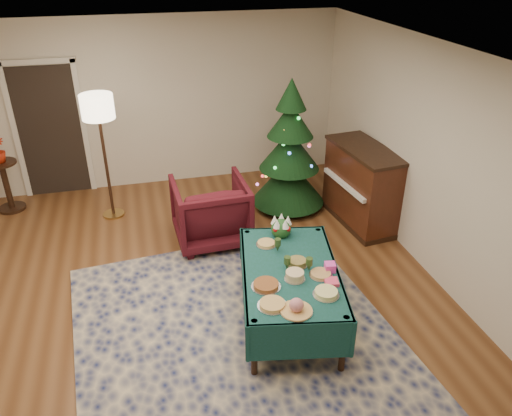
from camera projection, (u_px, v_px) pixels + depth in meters
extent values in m
plane|color=#593319|center=(187.00, 311.00, 5.56)|extent=(7.00, 7.00, 0.00)
plane|color=white|center=(167.00, 65.00, 4.28)|extent=(7.00, 7.00, 0.00)
plane|color=beige|center=(153.00, 104.00, 7.91)|extent=(6.00, 0.00, 6.00)
plane|color=beige|center=(447.00, 173.00, 5.57)|extent=(0.00, 7.00, 7.00)
cube|color=black|center=(51.00, 133.00, 7.71)|extent=(0.92, 0.02, 2.04)
cube|color=silver|center=(15.00, 134.00, 7.57)|extent=(0.08, 0.04, 2.14)
cube|color=silver|center=(84.00, 128.00, 7.79)|extent=(0.08, 0.04, 2.14)
cube|color=silver|center=(36.00, 62.00, 7.19)|extent=(1.08, 0.04, 0.08)
cube|color=#141E4C|center=(246.00, 357.00, 4.93)|extent=(3.57, 4.48, 0.02)
cylinder|color=black|center=(254.00, 348.00, 4.59)|extent=(0.06, 0.06, 0.66)
cylinder|color=black|center=(247.00, 255.00, 5.94)|extent=(0.06, 0.06, 0.66)
cylinder|color=black|center=(343.00, 345.00, 4.63)|extent=(0.06, 0.06, 0.66)
cylinder|color=black|center=(316.00, 253.00, 5.98)|extent=(0.06, 0.06, 0.66)
cube|color=#124034|center=(290.00, 270.00, 5.14)|extent=(1.27, 1.83, 0.04)
cube|color=#124034|center=(282.00, 243.00, 5.96)|extent=(0.99, 0.22, 0.42)
cube|color=#124034|center=(301.00, 341.00, 4.50)|extent=(0.99, 0.22, 0.42)
cube|color=#124034|center=(335.00, 284.00, 5.25)|extent=(0.35, 1.68, 0.42)
cube|color=#124034|center=(244.00, 287.00, 5.20)|extent=(0.35, 1.68, 0.42)
cylinder|color=silver|center=(272.00, 306.00, 4.61)|extent=(0.28, 0.28, 0.01)
cylinder|color=tan|center=(272.00, 304.00, 4.60)|extent=(0.24, 0.24, 0.03)
cylinder|color=silver|center=(296.00, 311.00, 4.54)|extent=(0.30, 0.30, 0.01)
sphere|color=#CC727A|center=(296.00, 305.00, 4.50)|extent=(0.13, 0.13, 0.13)
cylinder|color=silver|center=(326.00, 295.00, 4.75)|extent=(0.26, 0.26, 0.01)
cylinder|color=#D8D172|center=(326.00, 292.00, 4.73)|extent=(0.22, 0.22, 0.04)
cylinder|color=silver|center=(266.00, 286.00, 4.86)|extent=(0.29, 0.29, 0.01)
cylinder|color=brown|center=(266.00, 285.00, 4.85)|extent=(0.25, 0.25, 0.04)
cylinder|color=silver|center=(295.00, 279.00, 4.97)|extent=(0.21, 0.21, 0.01)
cylinder|color=tan|center=(295.00, 275.00, 4.95)|extent=(0.18, 0.18, 0.08)
cylinder|color=silver|center=(321.00, 275.00, 5.02)|extent=(0.24, 0.24, 0.01)
cylinder|color=#B2844C|center=(321.00, 274.00, 5.01)|extent=(0.20, 0.20, 0.03)
cylinder|color=silver|center=(297.00, 264.00, 5.19)|extent=(0.22, 0.22, 0.01)
cylinder|color=maroon|center=(297.00, 262.00, 5.17)|extent=(0.19, 0.19, 0.05)
cylinder|color=silver|center=(266.00, 245.00, 5.53)|extent=(0.23, 0.23, 0.01)
cylinder|color=tan|center=(266.00, 243.00, 5.52)|extent=(0.19, 0.19, 0.03)
cone|color=#2D471E|center=(278.00, 248.00, 5.40)|extent=(0.06, 0.06, 0.08)
cylinder|color=#2D471E|center=(278.00, 242.00, 5.37)|extent=(0.07, 0.07, 0.08)
cone|color=#2D471E|center=(309.00, 268.00, 5.08)|extent=(0.06, 0.06, 0.08)
cylinder|color=#2D471E|center=(309.00, 261.00, 5.05)|extent=(0.07, 0.07, 0.08)
cone|color=#2D471E|center=(287.00, 266.00, 5.10)|extent=(0.06, 0.06, 0.08)
cylinder|color=#2D471E|center=(287.00, 260.00, 5.06)|extent=(0.07, 0.07, 0.08)
cube|color=#F04269|center=(331.00, 282.00, 4.91)|extent=(0.16, 0.16, 0.04)
cube|color=#F243C0|center=(330.00, 267.00, 5.08)|extent=(0.12, 0.12, 0.09)
sphere|color=#1E4C1E|center=(281.00, 229.00, 5.67)|extent=(0.23, 0.23, 0.23)
cone|color=white|center=(288.00, 220.00, 5.63)|extent=(0.09, 0.09, 0.11)
cone|color=white|center=(281.00, 217.00, 5.69)|extent=(0.09, 0.09, 0.11)
cone|color=white|center=(275.00, 219.00, 5.64)|extent=(0.09, 0.09, 0.11)
cone|color=white|center=(277.00, 223.00, 5.56)|extent=(0.09, 0.09, 0.11)
cone|color=white|center=(285.00, 224.00, 5.56)|extent=(0.09, 0.09, 0.11)
sphere|color=#B20C0F|center=(286.00, 223.00, 5.71)|extent=(0.06, 0.06, 0.06)
sphere|color=#B20C0F|center=(275.00, 223.00, 5.71)|extent=(0.06, 0.06, 0.06)
sphere|color=#B20C0F|center=(276.00, 229.00, 5.59)|extent=(0.06, 0.06, 0.06)
sphere|color=#B20C0F|center=(288.00, 229.00, 5.59)|extent=(0.06, 0.06, 0.06)
imported|color=#430E16|center=(210.00, 209.00, 6.65)|extent=(0.98, 0.92, 0.98)
cylinder|color=#A57F3F|center=(114.00, 214.00, 7.49)|extent=(0.31, 0.31, 0.03)
cylinder|color=black|center=(106.00, 164.00, 7.10)|extent=(0.04, 0.04, 1.67)
cylinder|color=#FFEABF|center=(97.00, 107.00, 6.70)|extent=(0.45, 0.45, 0.33)
cylinder|color=black|center=(12.00, 208.00, 7.65)|extent=(0.39, 0.39, 0.04)
cylinder|color=black|center=(7.00, 187.00, 7.48)|extent=(0.09, 0.09, 0.72)
cylinder|color=black|center=(1.00, 163.00, 7.30)|extent=(0.44, 0.44, 0.03)
cylinder|color=black|center=(288.00, 202.00, 7.71)|extent=(0.12, 0.12, 0.16)
cone|color=black|center=(289.00, 180.00, 7.53)|extent=(1.22, 1.22, 0.69)
cone|color=black|center=(290.00, 149.00, 7.30)|extent=(1.00, 1.00, 0.60)
cone|color=black|center=(291.00, 120.00, 7.09)|extent=(0.76, 0.76, 0.50)
cone|color=black|center=(292.00, 94.00, 6.91)|extent=(0.49, 0.49, 0.45)
cube|color=black|center=(359.00, 219.00, 7.32)|extent=(0.70, 1.36, 0.07)
cube|color=#381A0E|center=(362.00, 186.00, 7.07)|extent=(0.68, 1.34, 1.07)
cube|color=black|center=(366.00, 150.00, 6.81)|extent=(0.72, 1.38, 0.05)
cube|color=white|center=(346.00, 184.00, 6.95)|extent=(0.22, 1.11, 0.06)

